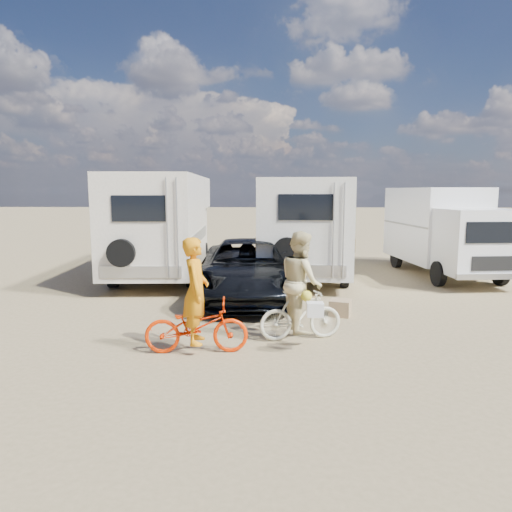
{
  "coord_description": "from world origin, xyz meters",
  "views": [
    {
      "loc": [
        -1.4,
        -8.45,
        2.81
      ],
      "look_at": [
        -1.81,
        2.25,
        1.3
      ],
      "focal_mm": 32.83,
      "sensor_mm": 36.0,
      "label": 1
    }
  ],
  "objects_px": {
    "dark_suv": "(247,269)",
    "rider_woman": "(301,291)",
    "crate": "(340,308)",
    "bike_man": "(196,326)",
    "rv_main": "(305,227)",
    "rider_man": "(196,301)",
    "bike_woman": "(301,315)",
    "rv_left": "(164,226)",
    "box_truck": "(445,232)",
    "cooler": "(247,291)"
  },
  "relations": [
    {
      "from": "dark_suv",
      "to": "rider_woman",
      "type": "relative_size",
      "value": 2.88
    },
    {
      "from": "crate",
      "to": "bike_man",
      "type": "bearing_deg",
      "value": -138.3
    },
    {
      "from": "rv_main",
      "to": "crate",
      "type": "bearing_deg",
      "value": -81.34
    },
    {
      "from": "dark_suv",
      "to": "rider_man",
      "type": "bearing_deg",
      "value": -101.3
    },
    {
      "from": "bike_woman",
      "to": "crate",
      "type": "bearing_deg",
      "value": -43.11
    },
    {
      "from": "rv_left",
      "to": "box_truck",
      "type": "xyz_separation_m",
      "value": [
        9.27,
        0.1,
        -0.19
      ]
    },
    {
      "from": "rider_woman",
      "to": "box_truck",
      "type": "bearing_deg",
      "value": -49.69
    },
    {
      "from": "bike_man",
      "to": "rider_man",
      "type": "xyz_separation_m",
      "value": [
        0.0,
        0.0,
        0.45
      ]
    },
    {
      "from": "dark_suv",
      "to": "cooler",
      "type": "height_order",
      "value": "dark_suv"
    },
    {
      "from": "box_truck",
      "to": "bike_man",
      "type": "bearing_deg",
      "value": -138.32
    },
    {
      "from": "rv_main",
      "to": "rider_man",
      "type": "bearing_deg",
      "value": -102.76
    },
    {
      "from": "bike_woman",
      "to": "dark_suv",
      "type": "bearing_deg",
      "value": 5.5
    },
    {
      "from": "bike_woman",
      "to": "bike_man",
      "type": "bearing_deg",
      "value": 99.92
    },
    {
      "from": "bike_man",
      "to": "crate",
      "type": "height_order",
      "value": "bike_man"
    },
    {
      "from": "rv_main",
      "to": "cooler",
      "type": "xyz_separation_m",
      "value": [
        -1.76,
        -3.89,
        -1.35
      ]
    },
    {
      "from": "rv_main",
      "to": "bike_man",
      "type": "xyz_separation_m",
      "value": [
        -2.4,
        -7.97,
        -1.1
      ]
    },
    {
      "from": "bike_man",
      "to": "bike_woman",
      "type": "xyz_separation_m",
      "value": [
        1.85,
        0.79,
        0.01
      ]
    },
    {
      "from": "rv_main",
      "to": "rider_man",
      "type": "xyz_separation_m",
      "value": [
        -2.4,
        -7.97,
        -0.65
      ]
    },
    {
      "from": "bike_woman",
      "to": "box_truck",
      "type": "bearing_deg",
      "value": -49.69
    },
    {
      "from": "box_truck",
      "to": "bike_woman",
      "type": "bearing_deg",
      "value": -132.7
    },
    {
      "from": "rider_man",
      "to": "rider_woman",
      "type": "distance_m",
      "value": 2.01
    },
    {
      "from": "dark_suv",
      "to": "rider_woman",
      "type": "bearing_deg",
      "value": -74.1
    },
    {
      "from": "bike_man",
      "to": "rider_woman",
      "type": "height_order",
      "value": "rider_woman"
    },
    {
      "from": "rider_man",
      "to": "rider_woman",
      "type": "height_order",
      "value": "rider_woman"
    },
    {
      "from": "dark_suv",
      "to": "rider_woman",
      "type": "height_order",
      "value": "rider_woman"
    },
    {
      "from": "box_truck",
      "to": "cooler",
      "type": "bearing_deg",
      "value": -156.33
    },
    {
      "from": "dark_suv",
      "to": "crate",
      "type": "distance_m",
      "value": 2.91
    },
    {
      "from": "rv_main",
      "to": "dark_suv",
      "type": "distance_m",
      "value": 4.12
    },
    {
      "from": "box_truck",
      "to": "crate",
      "type": "height_order",
      "value": "box_truck"
    },
    {
      "from": "bike_woman",
      "to": "cooler",
      "type": "bearing_deg",
      "value": 6.84
    },
    {
      "from": "dark_suv",
      "to": "crate",
      "type": "xyz_separation_m",
      "value": [
        2.2,
        -1.81,
        -0.57
      ]
    },
    {
      "from": "dark_suv",
      "to": "crate",
      "type": "bearing_deg",
      "value": -42.27
    },
    {
      "from": "bike_man",
      "to": "rider_man",
      "type": "bearing_deg",
      "value": -0.0
    },
    {
      "from": "rv_main",
      "to": "rv_left",
      "type": "xyz_separation_m",
      "value": [
        -4.72,
        -0.35,
        0.07
      ]
    },
    {
      "from": "rv_left",
      "to": "cooler",
      "type": "distance_m",
      "value": 4.84
    },
    {
      "from": "rv_main",
      "to": "bike_woman",
      "type": "height_order",
      "value": "rv_main"
    },
    {
      "from": "crate",
      "to": "rv_left",
      "type": "bearing_deg",
      "value": 135.41
    },
    {
      "from": "rv_left",
      "to": "rider_man",
      "type": "relative_size",
      "value": 3.97
    },
    {
      "from": "bike_woman",
      "to": "cooler",
      "type": "xyz_separation_m",
      "value": [
        -1.21,
        3.29,
        -0.26
      ]
    },
    {
      "from": "rv_left",
      "to": "rider_man",
      "type": "bearing_deg",
      "value": -76.53
    },
    {
      "from": "bike_man",
      "to": "crate",
      "type": "xyz_separation_m",
      "value": [
        2.84,
        2.53,
        -0.29
      ]
    },
    {
      "from": "rv_left",
      "to": "crate",
      "type": "height_order",
      "value": "rv_left"
    },
    {
      "from": "rider_woman",
      "to": "crate",
      "type": "bearing_deg",
      "value": -43.11
    },
    {
      "from": "rv_main",
      "to": "box_truck",
      "type": "bearing_deg",
      "value": 0.82
    },
    {
      "from": "rv_left",
      "to": "box_truck",
      "type": "relative_size",
      "value": 1.3
    },
    {
      "from": "rider_man",
      "to": "rv_main",
      "type": "bearing_deg",
      "value": -22.06
    },
    {
      "from": "dark_suv",
      "to": "rider_man",
      "type": "distance_m",
      "value": 4.39
    },
    {
      "from": "rv_main",
      "to": "crate",
      "type": "distance_m",
      "value": 5.63
    },
    {
      "from": "box_truck",
      "to": "rider_man",
      "type": "bearing_deg",
      "value": -138.32
    },
    {
      "from": "dark_suv",
      "to": "bike_woman",
      "type": "height_order",
      "value": "dark_suv"
    }
  ]
}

